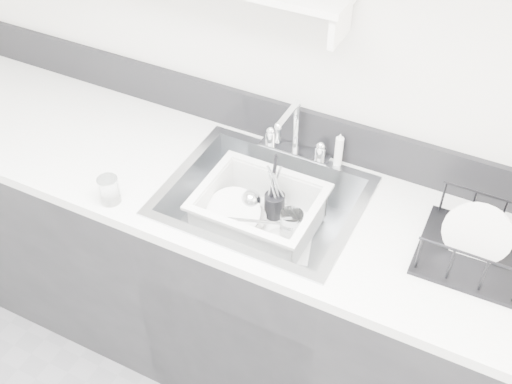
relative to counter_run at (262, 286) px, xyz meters
The scene contains 14 objects.
room_shell 1.47m from the counter_run, 90.00° to the right, with size 3.50×3.00×2.60m.
counter_run is the anchor object (origin of this frame).
backsplash 0.62m from the counter_run, 90.00° to the left, with size 3.20×0.02×0.16m, color black.
sink 0.37m from the counter_run, ahead, with size 0.64×0.52×0.20m, color silver, non-canonical shape.
faucet 0.58m from the counter_run, 90.00° to the left, with size 0.26×0.18×0.23m.
side_sprayer 0.61m from the counter_run, 57.89° to the left, with size 0.03×0.03×0.14m, color white.
wash_tub 0.37m from the counter_run, 156.29° to the left, with size 0.40×0.33×0.16m, color white, non-canonical shape.
plate_stack 0.34m from the counter_run, behind, with size 0.23×0.22×0.09m.
utensil_cup 0.37m from the counter_run, 87.08° to the left, with size 0.07×0.07×0.24m.
ladle 0.35m from the counter_run, behind, with size 0.28×0.10×0.08m, color silver, non-canonical shape.
tumbler_in_tub 0.38m from the counter_run, ahead, with size 0.08×0.08×0.11m, color white.
tumbler_counter 0.71m from the counter_run, 150.71° to the right, with size 0.07×0.07×0.09m, color white.
dish_rack 0.89m from the counter_run, ahead, with size 0.40×0.30×0.14m, color black, non-canonical shape.
bowl_small 0.34m from the counter_run, 28.38° to the right, with size 0.12×0.12×0.04m, color white.
Camera 1 is at (0.68, -0.19, 2.35)m, focal length 45.00 mm.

